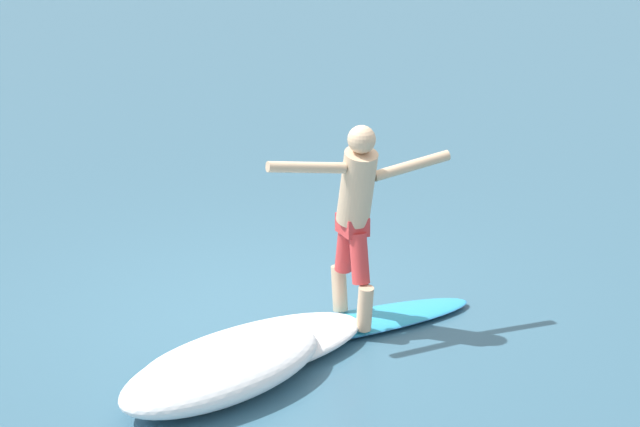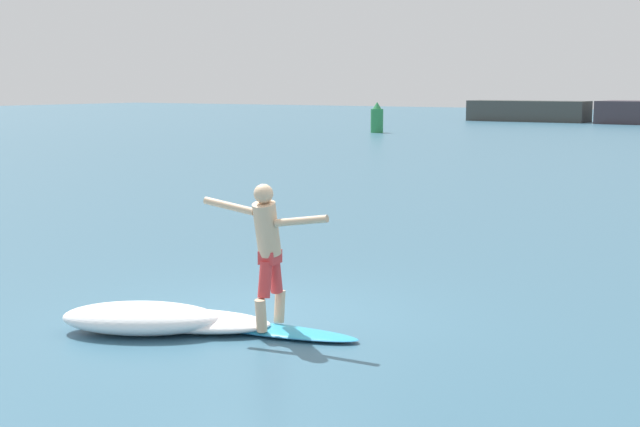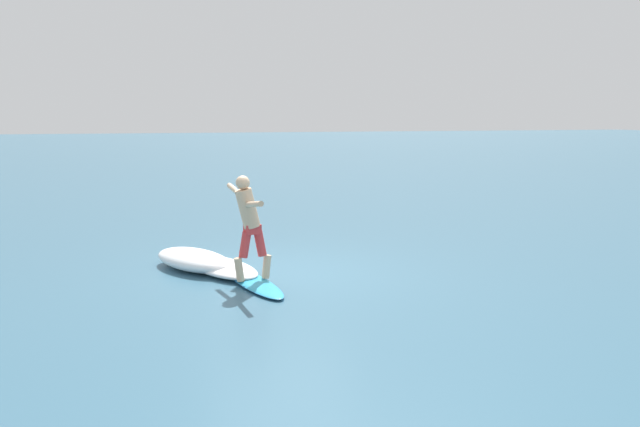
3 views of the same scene
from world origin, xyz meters
name	(u,v)px [view 2 (image 2 of 3)]	position (x,y,z in m)	size (l,w,h in m)	color
ground_plane	(261,315)	(0.00, 0.00, 0.00)	(200.00, 200.00, 0.00)	#37647C
surfboard	(267,330)	(0.59, -0.67, 0.04)	(2.50, 0.91, 0.22)	#2FA4CE
surfer	(268,243)	(0.64, -0.72, 1.12)	(1.64, 0.67, 1.77)	#D2AD88
channel_marker_buoy	(377,119)	(-20.54, 40.01, 0.86)	(0.79, 0.79, 1.92)	#288447
wave_foam_at_tail	(188,321)	(-0.34, -1.06, 0.11)	(2.28, 1.55, 0.22)	white
wave_foam_at_nose	(141,318)	(-0.71, -1.50, 0.19)	(2.12, 1.71, 0.38)	white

